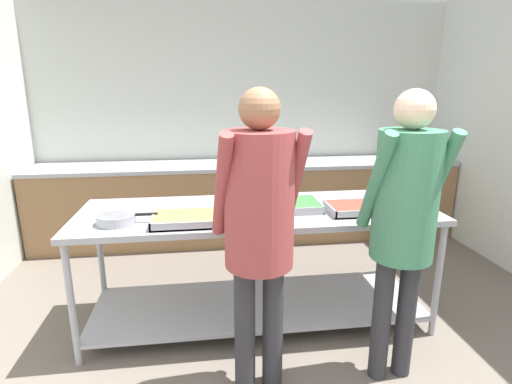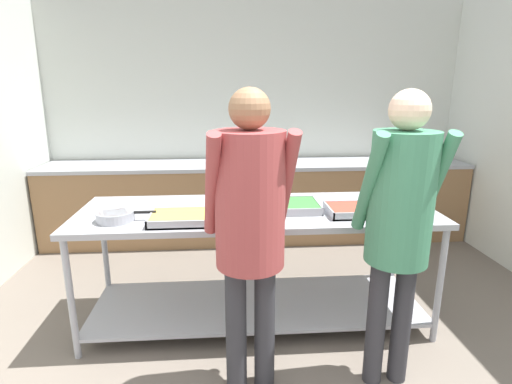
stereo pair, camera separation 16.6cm
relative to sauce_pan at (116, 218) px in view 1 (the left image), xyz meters
The scene contains 12 objects.
wall_rear 2.50m from the sauce_pan, 64.62° to the left, with size 4.82×0.06×2.65m.
back_counter 2.19m from the sauce_pan, 60.38° to the left, with size 4.66×0.65×0.88m.
serving_counter 1.00m from the sauce_pan, 11.06° to the left, with size 2.50×0.84×0.87m.
sauce_pan is the anchor object (origin of this frame).
serving_tray_roast 0.46m from the sauce_pan, ahead, with size 0.47×0.30×0.05m.
plate_stack 0.84m from the sauce_pan, ahead, with size 0.23×0.23×0.04m.
serving_tray_vegetables 1.19m from the sauce_pan, ahead, with size 0.37×0.33×0.05m.
serving_tray_greens 1.60m from the sauce_pan, ahead, with size 0.40×0.29×0.05m.
broccoli_bowl 1.94m from the sauce_pan, ahead, with size 0.22×0.22×0.10m.
guest_serving_left 1.00m from the sauce_pan, 31.90° to the right, with size 0.50×0.39×1.71m.
guest_serving_right 1.73m from the sauce_pan, 17.75° to the right, with size 0.44×0.34×1.70m.
water_bottle 2.17m from the sauce_pan, 61.62° to the left, with size 0.08×0.08×0.31m.
Camera 1 is at (-0.50, -1.09, 1.72)m, focal length 28.00 mm.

